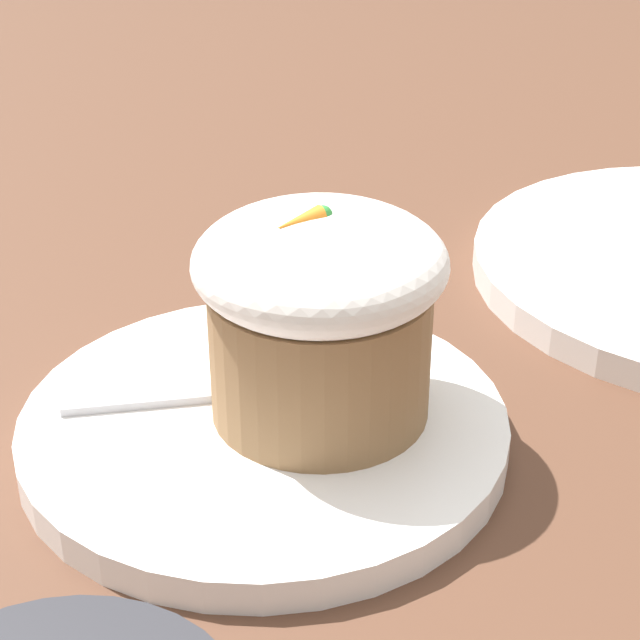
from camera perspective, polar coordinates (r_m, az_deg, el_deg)
ground_plane at (r=0.47m, az=-2.97°, el=-6.51°), size 4.00×4.00×0.00m
dessert_plate at (r=0.47m, az=-3.00°, el=-5.76°), size 0.21×0.21×0.01m
carrot_cake at (r=0.44m, az=-0.00°, el=0.57°), size 0.10×0.10×0.10m
spoon at (r=0.47m, az=-4.03°, el=-3.65°), size 0.11×0.07×0.01m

